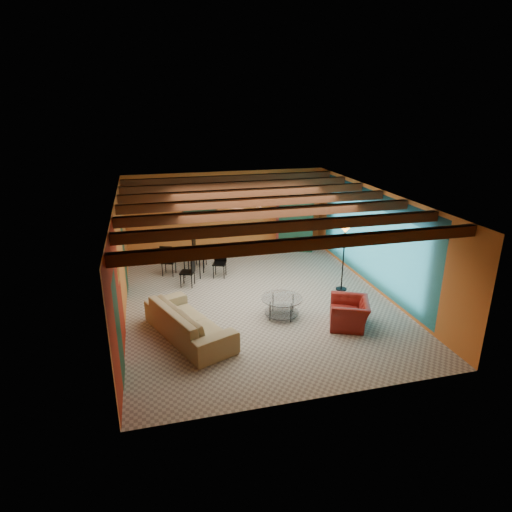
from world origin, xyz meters
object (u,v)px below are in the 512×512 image
object	(u,v)px
sofa	(189,321)
potted_plant	(294,187)
coffee_table	(282,307)
vase	(193,242)
armchair	(349,313)
floor_lamp	(343,258)
dining_table	(194,261)
armoire	(293,222)

from	to	relation	value
sofa	potted_plant	size ratio (longest dim) A/B	5.73
coffee_table	vase	bearing A→B (deg)	118.76
armchair	floor_lamp	distance (m)	2.09
dining_table	floor_lamp	world-z (taller)	floor_lamp
coffee_table	potted_plant	bearing A→B (deg)	68.09
armchair	dining_table	distance (m)	4.92
potted_plant	vase	size ratio (longest dim) A/B	2.51
dining_table	floor_lamp	bearing A→B (deg)	-28.03
armchair	dining_table	world-z (taller)	dining_table
armchair	dining_table	xyz separation A→B (m)	(-3.03, 3.86, 0.16)
armoire	vase	world-z (taller)	armoire
dining_table	armoire	distance (m)	3.93
coffee_table	dining_table	bearing A→B (deg)	118.76
dining_table	floor_lamp	distance (m)	4.25
armoire	armchair	bearing A→B (deg)	-72.51
sofa	dining_table	world-z (taller)	dining_table
dining_table	floor_lamp	size ratio (longest dim) A/B	0.99
coffee_table	floor_lamp	bearing A→B (deg)	28.13
sofa	vase	distance (m)	3.56
dining_table	potted_plant	distance (m)	4.24
sofa	vase	xyz separation A→B (m)	(0.52, 3.46, 0.66)
armchair	dining_table	size ratio (longest dim) A/B	0.53
armchair	coffee_table	xyz separation A→B (m)	(-1.35, 0.79, -0.07)
sofa	dining_table	bearing A→B (deg)	-30.74
coffee_table	armoire	xyz separation A→B (m)	(1.87, 4.66, 0.71)
sofa	floor_lamp	distance (m)	4.53
dining_table	vase	bearing A→B (deg)	0.00
armoire	vase	distance (m)	3.90
vase	sofa	bearing A→B (deg)	-98.63
floor_lamp	potted_plant	distance (m)	3.78
coffee_table	floor_lamp	xyz separation A→B (m)	(2.04, 1.09, 0.67)
coffee_table	armoire	size ratio (longest dim) A/B	0.50
armchair	armoire	world-z (taller)	armoire
armoire	potted_plant	xyz separation A→B (m)	(0.00, 0.00, 1.18)
armchair	armoire	distance (m)	5.51
floor_lamp	vase	size ratio (longest dim) A/B	10.60
coffee_table	potted_plant	xyz separation A→B (m)	(1.87, 4.66, 1.89)
armchair	potted_plant	distance (m)	5.77
armoire	floor_lamp	size ratio (longest dim) A/B	1.05
dining_table	armoire	world-z (taller)	armoire
sofa	coffee_table	distance (m)	2.25
armchair	vase	size ratio (longest dim) A/B	5.57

